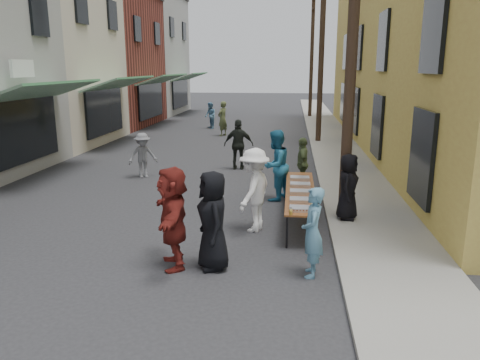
% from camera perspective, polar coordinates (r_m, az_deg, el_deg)
% --- Properties ---
extents(ground, '(120.00, 120.00, 0.00)m').
position_cam_1_polar(ground, '(9.46, -12.79, -9.44)').
color(ground, '#28282B').
rests_on(ground, ground).
extents(sidewalk, '(2.20, 60.00, 0.10)m').
position_cam_1_polar(sidewalk, '(23.56, 11.18, 4.58)').
color(sidewalk, gray).
rests_on(sidewalk, ground).
extents(storefront_row, '(8.00, 37.00, 9.00)m').
position_cam_1_polar(storefront_row, '(26.56, -23.66, 13.55)').
color(storefront_row, maroon).
rests_on(storefront_row, ground).
extents(utility_pole_near, '(0.26, 0.26, 9.00)m').
position_cam_1_polar(utility_pole_near, '(11.31, 13.62, 17.58)').
color(utility_pole_near, '#2D2116').
rests_on(utility_pole_near, ground).
extents(utility_pole_mid, '(0.26, 0.26, 9.00)m').
position_cam_1_polar(utility_pole_mid, '(23.25, 9.92, 15.53)').
color(utility_pole_mid, '#2D2116').
rests_on(utility_pole_mid, ground).
extents(utility_pole_far, '(0.26, 0.26, 9.00)m').
position_cam_1_polar(utility_pole_far, '(35.23, 8.75, 14.86)').
color(utility_pole_far, '#2D2116').
rests_on(utility_pole_far, ground).
extents(serving_table, '(0.70, 4.00, 0.75)m').
position_cam_1_polar(serving_table, '(11.39, 7.36, -1.43)').
color(serving_table, brown).
rests_on(serving_table, ground).
extents(catering_tray_sausage, '(0.50, 0.33, 0.08)m').
position_cam_1_polar(catering_tray_sausage, '(9.78, 7.52, -3.49)').
color(catering_tray_sausage, maroon).
rests_on(catering_tray_sausage, serving_table).
extents(catering_tray_foil_b, '(0.50, 0.33, 0.08)m').
position_cam_1_polar(catering_tray_foil_b, '(10.41, 7.46, -2.44)').
color(catering_tray_foil_b, '#B2B2B7').
rests_on(catering_tray_foil_b, serving_table).
extents(catering_tray_buns, '(0.50, 0.33, 0.08)m').
position_cam_1_polar(catering_tray_buns, '(11.08, 7.40, -1.45)').
color(catering_tray_buns, tan).
rests_on(catering_tray_buns, serving_table).
extents(catering_tray_foil_d, '(0.50, 0.33, 0.08)m').
position_cam_1_polar(catering_tray_foil_d, '(11.76, 7.34, -0.56)').
color(catering_tray_foil_d, '#B2B2B7').
rests_on(catering_tray_foil_d, serving_table).
extents(catering_tray_buns_end, '(0.50, 0.33, 0.08)m').
position_cam_1_polar(catering_tray_buns_end, '(12.44, 7.30, 0.22)').
color(catering_tray_buns_end, tan).
rests_on(catering_tray_buns_end, serving_table).
extents(condiment_jar_a, '(0.07, 0.07, 0.08)m').
position_cam_1_polar(condiment_jar_a, '(9.49, 6.22, -3.99)').
color(condiment_jar_a, '#A57F26').
rests_on(condiment_jar_a, serving_table).
extents(condiment_jar_b, '(0.07, 0.07, 0.08)m').
position_cam_1_polar(condiment_jar_b, '(9.59, 6.22, -3.81)').
color(condiment_jar_b, '#A57F26').
rests_on(condiment_jar_b, serving_table).
extents(condiment_jar_c, '(0.07, 0.07, 0.08)m').
position_cam_1_polar(condiment_jar_c, '(9.68, 6.22, -3.63)').
color(condiment_jar_c, '#A57F26').
rests_on(condiment_jar_c, serving_table).
extents(cup_stack, '(0.08, 0.08, 0.12)m').
position_cam_1_polar(cup_stack, '(9.55, 8.75, -3.85)').
color(cup_stack, tan).
rests_on(cup_stack, serving_table).
extents(guest_front_a, '(0.89, 1.06, 1.85)m').
position_cam_1_polar(guest_front_a, '(8.57, -3.33, -4.94)').
color(guest_front_a, black).
rests_on(guest_front_a, ground).
extents(guest_front_b, '(0.41, 0.61, 1.63)m').
position_cam_1_polar(guest_front_b, '(8.38, 8.83, -6.33)').
color(guest_front_b, '#568CA7').
rests_on(guest_front_b, ground).
extents(guest_front_c, '(1.12, 1.20, 1.97)m').
position_cam_1_polar(guest_front_c, '(13.02, 4.33, 1.79)').
color(guest_front_c, teal).
rests_on(guest_front_c, ground).
extents(guest_front_d, '(1.06, 1.39, 1.90)m').
position_cam_1_polar(guest_front_d, '(10.52, 1.75, -1.24)').
color(guest_front_d, white).
rests_on(guest_front_d, ground).
extents(guest_front_e, '(0.40, 0.94, 1.59)m').
position_cam_1_polar(guest_front_e, '(14.33, 7.61, 2.02)').
color(guest_front_e, '#596C3E').
rests_on(guest_front_e, ground).
extents(guest_queue_back, '(1.07, 1.86, 1.91)m').
position_cam_1_polar(guest_queue_back, '(8.71, -8.20, -4.53)').
color(guest_queue_back, maroon).
rests_on(guest_queue_back, ground).
extents(server, '(0.68, 0.87, 1.58)m').
position_cam_1_polar(server, '(11.36, 13.02, -0.80)').
color(server, black).
rests_on(server, sidewalk).
extents(passerby_left, '(1.13, 0.99, 1.51)m').
position_cam_1_polar(passerby_left, '(16.05, -11.76, 2.95)').
color(passerby_left, slate).
rests_on(passerby_left, ground).
extents(passerby_mid, '(1.08, 0.47, 1.82)m').
position_cam_1_polar(passerby_mid, '(17.00, -0.16, 4.35)').
color(passerby_mid, black).
rests_on(passerby_mid, ground).
extents(passerby_right, '(0.70, 0.81, 1.86)m').
position_cam_1_polar(passerby_right, '(25.46, -2.14, 7.49)').
color(passerby_right, '#4C5732').
rests_on(passerby_right, ground).
extents(passerby_far, '(0.92, 0.97, 1.59)m').
position_cam_1_polar(passerby_far, '(28.55, -3.63, 7.86)').
color(passerby_far, '#5787A9').
rests_on(passerby_far, ground).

